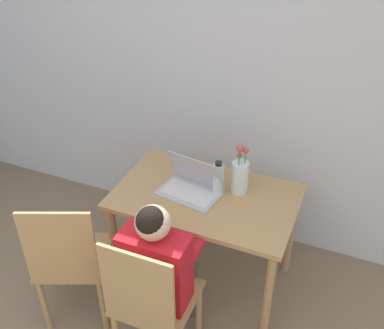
{
  "coord_description": "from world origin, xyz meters",
  "views": [
    {
      "loc": [
        0.91,
        -0.38,
        2.31
      ],
      "look_at": [
        0.07,
        1.62,
        0.88
      ],
      "focal_mm": 42.0,
      "sensor_mm": 36.0,
      "label": 1
    }
  ],
  "objects_px": {
    "flower_vase": "(240,175)",
    "water_bottle": "(218,179)",
    "person_seated": "(160,262)",
    "chair_occupied": "(151,302)",
    "laptop": "(192,184)",
    "chair_spare": "(71,261)"
  },
  "relations": [
    {
      "from": "flower_vase",
      "to": "water_bottle",
      "type": "relative_size",
      "value": 1.51
    },
    {
      "from": "person_seated",
      "to": "water_bottle",
      "type": "height_order",
      "value": "person_seated"
    },
    {
      "from": "person_seated",
      "to": "flower_vase",
      "type": "relative_size",
      "value": 3.09
    },
    {
      "from": "chair_occupied",
      "to": "laptop",
      "type": "relative_size",
      "value": 2.33
    },
    {
      "from": "chair_spare",
      "to": "person_seated",
      "type": "distance_m",
      "value": 0.58
    },
    {
      "from": "chair_spare",
      "to": "laptop",
      "type": "bearing_deg",
      "value": -154.27
    },
    {
      "from": "laptop",
      "to": "water_bottle",
      "type": "distance_m",
      "value": 0.16
    },
    {
      "from": "chair_occupied",
      "to": "water_bottle",
      "type": "xyz_separation_m",
      "value": [
        0.1,
        0.7,
        0.35
      ]
    },
    {
      "from": "chair_occupied",
      "to": "person_seated",
      "type": "height_order",
      "value": "person_seated"
    },
    {
      "from": "laptop",
      "to": "flower_vase",
      "type": "relative_size",
      "value": 1.17
    },
    {
      "from": "chair_spare",
      "to": "person_seated",
      "type": "bearing_deg",
      "value": 160.71
    },
    {
      "from": "person_seated",
      "to": "water_bottle",
      "type": "bearing_deg",
      "value": -100.31
    },
    {
      "from": "chair_spare",
      "to": "water_bottle",
      "type": "xyz_separation_m",
      "value": [
        0.65,
        0.62,
        0.35
      ]
    },
    {
      "from": "chair_occupied",
      "to": "flower_vase",
      "type": "bearing_deg",
      "value": -105.77
    },
    {
      "from": "chair_spare",
      "to": "person_seated",
      "type": "height_order",
      "value": "person_seated"
    },
    {
      "from": "chair_occupied",
      "to": "person_seated",
      "type": "bearing_deg",
      "value": -90.0
    },
    {
      "from": "chair_occupied",
      "to": "chair_spare",
      "type": "xyz_separation_m",
      "value": [
        -0.55,
        0.09,
        0.0
      ]
    },
    {
      "from": "laptop",
      "to": "person_seated",
      "type": "bearing_deg",
      "value": -75.72
    },
    {
      "from": "chair_spare",
      "to": "laptop",
      "type": "xyz_separation_m",
      "value": [
        0.5,
        0.57,
        0.3
      ]
    },
    {
      "from": "flower_vase",
      "to": "water_bottle",
      "type": "xyz_separation_m",
      "value": [
        -0.11,
        -0.07,
        -0.01
      ]
    },
    {
      "from": "flower_vase",
      "to": "water_bottle",
      "type": "height_order",
      "value": "flower_vase"
    },
    {
      "from": "chair_occupied",
      "to": "person_seated",
      "type": "xyz_separation_m",
      "value": [
        -0.0,
        0.12,
        0.18
      ]
    }
  ]
}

